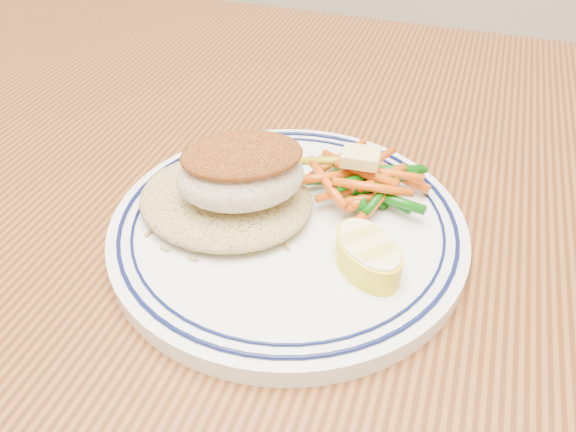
# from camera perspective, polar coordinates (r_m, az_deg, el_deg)

# --- Properties ---
(dining_table) EXTENTS (1.50, 0.90, 0.75)m
(dining_table) POSITION_cam_1_polar(r_m,az_deg,el_deg) (0.50, 2.06, -9.99)
(dining_table) COLOR #502710
(dining_table) RESTS_ON ground
(plate) EXTENTS (0.26, 0.26, 0.02)m
(plate) POSITION_cam_1_polar(r_m,az_deg,el_deg) (0.42, -0.00, -1.12)
(plate) COLOR white
(plate) RESTS_ON dining_table
(rice_pilaf) EXTENTS (0.13, 0.12, 0.03)m
(rice_pilaf) POSITION_cam_1_polar(r_m,az_deg,el_deg) (0.42, -6.38, 2.07)
(rice_pilaf) COLOR #A28A51
(rice_pilaf) RESTS_ON plate
(fish_fillet) EXTENTS (0.11, 0.10, 0.05)m
(fish_fillet) POSITION_cam_1_polar(r_m,az_deg,el_deg) (0.39, -4.79, 4.55)
(fish_fillet) COLOR beige
(fish_fillet) RESTS_ON rice_pilaf
(vegetable_pile) EXTENTS (0.11, 0.10, 0.03)m
(vegetable_pile) POSITION_cam_1_polar(r_m,az_deg,el_deg) (0.43, 7.70, 3.55)
(vegetable_pile) COLOR #0C520A
(vegetable_pile) RESTS_ON plate
(butter_pat) EXTENTS (0.03, 0.02, 0.01)m
(butter_pat) POSITION_cam_1_polar(r_m,az_deg,el_deg) (0.42, 7.41, 5.94)
(butter_pat) COLOR #F2D576
(butter_pat) RESTS_ON vegetable_pile
(lemon_wedge) EXTENTS (0.08, 0.08, 0.02)m
(lemon_wedge) POSITION_cam_1_polar(r_m,az_deg,el_deg) (0.37, 8.15, -3.79)
(lemon_wedge) COLOR yellow
(lemon_wedge) RESTS_ON plate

